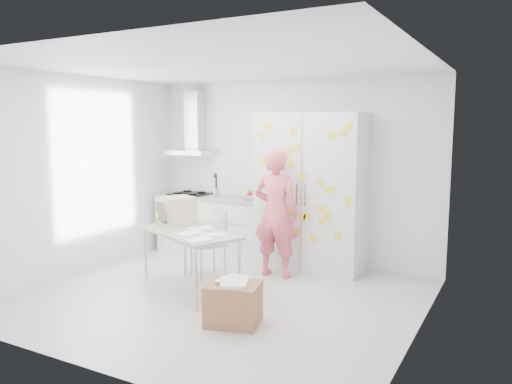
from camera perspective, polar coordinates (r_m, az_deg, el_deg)
The scene contains 10 objects.
floor at distance 6.06m, azimuth -4.13°, elevation -12.04°, with size 4.50×4.00×0.02m, color silver.
walls at distance 6.36m, azimuth -0.75°, elevation 1.52°, with size 4.52×4.01×2.70m.
ceiling at distance 5.75m, azimuth -4.39°, elevation 14.34°, with size 4.50×4.00×0.02m, color white.
counter_run at distance 7.94m, azimuth -4.85°, elevation -3.71°, with size 1.84×0.63×1.28m.
range_hood at distance 8.15m, azimuth -7.12°, elevation 7.07°, with size 0.70×0.48×1.01m.
tall_cabinet at distance 7.05m, azimuth 6.25°, elevation 0.02°, with size 1.50×0.68×2.20m.
person at distance 6.67m, azimuth 2.28°, elevation -2.41°, with size 0.63×0.41×1.73m, color #F25E6F.
desk at distance 6.38m, azimuth -8.61°, elevation -3.16°, with size 1.56×1.21×1.11m.
chair at distance 6.78m, azimuth -4.97°, elevation -5.19°, with size 0.58×0.58×0.93m.
cardboard_box at distance 5.23m, azimuth -2.59°, elevation -12.56°, with size 0.62×0.55×0.47m.
Camera 1 is at (3.09, -4.80, 2.02)m, focal length 35.00 mm.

